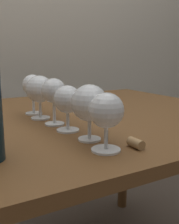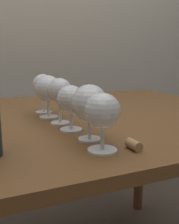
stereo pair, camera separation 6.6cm
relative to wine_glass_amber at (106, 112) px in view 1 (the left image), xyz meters
name	(u,v)px [view 1 (the left image)]	position (x,y,z in m)	size (l,w,h in m)	color
dining_table	(58,139)	(0.04, 0.37, -0.17)	(1.36, 0.99, 0.75)	brown
wine_glass_amber	(106,112)	(0.00, 0.00, 0.00)	(0.08, 0.08, 0.13)	white
wine_glass_cabernet	(90,104)	(0.01, 0.09, 0.00)	(0.09, 0.09, 0.14)	white
wine_glass_port	(67,101)	(0.00, 0.19, 0.00)	(0.08, 0.08, 0.13)	white
wine_glass_merlot	(54,92)	(-0.01, 0.27, 0.01)	(0.07, 0.07, 0.14)	white
wine_glass_rose	(40,90)	(-0.02, 0.37, 0.01)	(0.09, 0.09, 0.14)	white
wine_glass_white	(33,86)	(-0.01, 0.45, 0.01)	(0.07, 0.07, 0.14)	white
cork	(136,143)	(0.07, -0.02, -0.08)	(0.02, 0.02, 0.04)	tan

